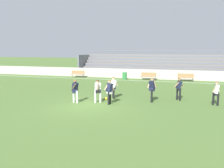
{
  "coord_description": "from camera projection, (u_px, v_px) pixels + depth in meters",
  "views": [
    {
      "loc": [
        5.3,
        -13.19,
        3.64
      ],
      "look_at": [
        0.54,
        3.61,
        0.92
      ],
      "focal_mm": 35.4,
      "sensor_mm": 36.0,
      "label": 1
    }
  ],
  "objects": [
    {
      "name": "ground_plane",
      "position": [
        89.0,
        106.0,
        14.53
      ],
      "size": [
        160.0,
        160.0,
        0.0
      ],
      "primitive_type": "plane",
      "color": "#4C6B30"
    },
    {
      "name": "field_line_sideline",
      "position": [
        128.0,
        80.0,
        26.51
      ],
      "size": [
        44.0,
        0.12,
        0.01
      ],
      "primitive_type": "cube",
      "color": "white",
      "rests_on": "ground"
    },
    {
      "name": "sideline_wall",
      "position": [
        131.0,
        74.0,
        28.29
      ],
      "size": [
        48.0,
        0.16,
        1.21
      ],
      "primitive_type": "cube",
      "color": "#BCB7AD",
      "rests_on": "ground"
    },
    {
      "name": "bleacher_stand",
      "position": [
        153.0,
        65.0,
        30.38
      ],
      "size": [
        20.77,
        4.51,
        3.48
      ],
      "color": "#897051",
      "rests_on": "ground"
    },
    {
      "name": "bench_centre_sideline",
      "position": [
        78.0,
        73.0,
        29.15
      ],
      "size": [
        1.8,
        0.4,
        0.9
      ],
      "color": "#99754C",
      "rests_on": "ground"
    },
    {
      "name": "bench_far_right",
      "position": [
        186.0,
        77.0,
        25.5
      ],
      "size": [
        1.8,
        0.4,
        0.9
      ],
      "color": "#99754C",
      "rests_on": "ground"
    },
    {
      "name": "bench_near_bin",
      "position": [
        149.0,
        76.0,
        26.65
      ],
      "size": [
        1.8,
        0.4,
        0.9
      ],
      "color": "#99754C",
      "rests_on": "ground"
    },
    {
      "name": "trash_bin",
      "position": [
        125.0,
        76.0,
        27.19
      ],
      "size": [
        0.55,
        0.55,
        0.88
      ],
      "primitive_type": "cylinder",
      "color": "#2D7F3D",
      "rests_on": "ground"
    },
    {
      "name": "player_white_overlapping",
      "position": [
        98.0,
        89.0,
        15.21
      ],
      "size": [
        0.49,
        0.65,
        1.61
      ],
      "color": "white",
      "rests_on": "ground"
    },
    {
      "name": "player_dark_wide_right",
      "position": [
        109.0,
        90.0,
        14.72
      ],
      "size": [
        0.64,
        0.5,
        1.66
      ],
      "color": "black",
      "rests_on": "ground"
    },
    {
      "name": "player_dark_trailing_run",
      "position": [
        179.0,
        87.0,
        15.89
      ],
      "size": [
        0.68,
        0.48,
        1.65
      ],
      "color": "black",
      "rests_on": "ground"
    },
    {
      "name": "player_white_on_ball",
      "position": [
        113.0,
        86.0,
        16.6
      ],
      "size": [
        0.7,
        0.53,
        1.63
      ],
      "color": "black",
      "rests_on": "ground"
    },
    {
      "name": "player_dark_dropping_back",
      "position": [
        75.0,
        89.0,
        15.17
      ],
      "size": [
        0.47,
        0.63,
        1.63
      ],
      "color": "white",
      "rests_on": "ground"
    },
    {
      "name": "player_white_pressing_high",
      "position": [
        216.0,
        91.0,
        14.43
      ],
      "size": [
        0.54,
        0.44,
        1.61
      ],
      "color": "black",
      "rests_on": "ground"
    },
    {
      "name": "player_dark_deep_cover",
      "position": [
        152.0,
        88.0,
        15.4
      ],
      "size": [
        0.63,
        0.48,
        1.7
      ],
      "color": "black",
      "rests_on": "ground"
    },
    {
      "name": "soccer_ball",
      "position": [
        106.0,
        99.0,
        16.12
      ],
      "size": [
        0.22,
        0.22,
        0.22
      ],
      "primitive_type": "sphere",
      "color": "yellow",
      "rests_on": "ground"
    }
  ]
}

